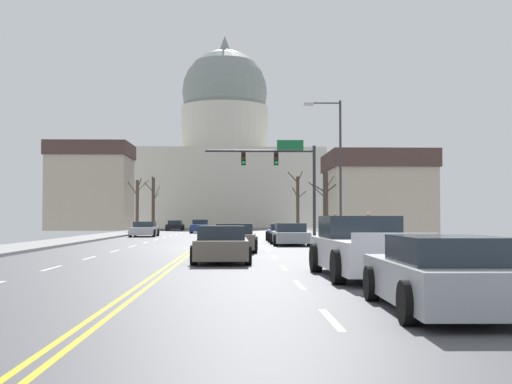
{
  "coord_description": "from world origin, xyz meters",
  "views": [
    {
      "loc": [
        2.09,
        -34.21,
        1.53
      ],
      "look_at": [
        3.73,
        24.42,
        3.77
      ],
      "focal_mm": 47.23,
      "sensor_mm": 36.0,
      "label": 1
    }
  ],
  "objects_px": {
    "pedestrian_01": "(369,226)",
    "pickup_truck_near_04": "(364,249)",
    "sedan_near_00": "(283,233)",
    "sedan_near_01": "(290,235)",
    "sedan_near_05": "(442,276)",
    "street_lamp_right": "(336,158)",
    "signal_gantry": "(284,168)",
    "sedan_near_02": "(235,238)",
    "sedan_near_03": "(222,245)",
    "bicycle_parked": "(367,238)",
    "sedan_oncoming_01": "(200,227)",
    "sedan_oncoming_00": "(145,230)",
    "sedan_oncoming_02": "(175,226)",
    "pedestrian_00": "(335,225)"
  },
  "relations": [
    {
      "from": "pedestrian_01",
      "to": "pickup_truck_near_04",
      "type": "bearing_deg",
      "value": -101.43
    },
    {
      "from": "sedan_near_00",
      "to": "sedan_near_01",
      "type": "height_order",
      "value": "sedan_near_01"
    },
    {
      "from": "sedan_near_05",
      "to": "street_lamp_right",
      "type": "bearing_deg",
      "value": 84.99
    },
    {
      "from": "signal_gantry",
      "to": "sedan_near_00",
      "type": "relative_size",
      "value": 1.76
    },
    {
      "from": "sedan_near_02",
      "to": "sedan_near_03",
      "type": "height_order",
      "value": "sedan_near_02"
    },
    {
      "from": "sedan_near_01",
      "to": "sedan_near_03",
      "type": "distance_m",
      "value": 14.75
    },
    {
      "from": "sedan_near_02",
      "to": "sedan_near_01",
      "type": "bearing_deg",
      "value": 66.96
    },
    {
      "from": "bicycle_parked",
      "to": "sedan_oncoming_01",
      "type": "bearing_deg",
      "value": 107.24
    },
    {
      "from": "pickup_truck_near_04",
      "to": "sedan_near_05",
      "type": "bearing_deg",
      "value": -89.68
    },
    {
      "from": "pickup_truck_near_04",
      "to": "sedan_oncoming_00",
      "type": "xyz_separation_m",
      "value": [
        -10.77,
        37.28,
        -0.15
      ]
    },
    {
      "from": "sedan_oncoming_02",
      "to": "bicycle_parked",
      "type": "distance_m",
      "value": 49.06
    },
    {
      "from": "sedan_near_05",
      "to": "bicycle_parked",
      "type": "bearing_deg",
      "value": 81.98
    },
    {
      "from": "sedan_near_01",
      "to": "pickup_truck_near_04",
      "type": "distance_m",
      "value": 20.06
    },
    {
      "from": "sedan_near_01",
      "to": "sedan_oncoming_02",
      "type": "xyz_separation_m",
      "value": [
        -10.41,
        43.92,
        0.0
      ]
    },
    {
      "from": "sedan_oncoming_00",
      "to": "bicycle_parked",
      "type": "bearing_deg",
      "value": -55.19
    },
    {
      "from": "pickup_truck_near_04",
      "to": "sedan_oncoming_02",
      "type": "height_order",
      "value": "pickup_truck_near_04"
    },
    {
      "from": "signal_gantry",
      "to": "sedan_near_05",
      "type": "xyz_separation_m",
      "value": [
        -0.0,
        -37.05,
        -4.48
      ]
    },
    {
      "from": "signal_gantry",
      "to": "street_lamp_right",
      "type": "xyz_separation_m",
      "value": [
        2.52,
        -8.34,
        -0.03
      ]
    },
    {
      "from": "sedan_oncoming_01",
      "to": "pedestrian_01",
      "type": "height_order",
      "value": "pedestrian_01"
    },
    {
      "from": "sedan_near_03",
      "to": "sedan_oncoming_00",
      "type": "distance_m",
      "value": 32.32
    },
    {
      "from": "sedan_near_01",
      "to": "sedan_near_03",
      "type": "relative_size",
      "value": 1.05
    },
    {
      "from": "sedan_near_05",
      "to": "sedan_oncoming_01",
      "type": "xyz_separation_m",
      "value": [
        -7.03,
        56.77,
        0.03
      ]
    },
    {
      "from": "sedan_near_00",
      "to": "sedan_near_03",
      "type": "distance_m",
      "value": 20.38
    },
    {
      "from": "sedan_oncoming_01",
      "to": "pedestrian_00",
      "type": "height_order",
      "value": "pedestrian_00"
    },
    {
      "from": "sedan_oncoming_00",
      "to": "sedan_near_00",
      "type": "bearing_deg",
      "value": -47.75
    },
    {
      "from": "sedan_oncoming_00",
      "to": "pedestrian_01",
      "type": "xyz_separation_m",
      "value": [
        14.47,
        -18.96,
        0.51
      ]
    },
    {
      "from": "sedan_near_02",
      "to": "sedan_oncoming_00",
      "type": "height_order",
      "value": "sedan_near_02"
    },
    {
      "from": "sedan_near_02",
      "to": "sedan_oncoming_01",
      "type": "bearing_deg",
      "value": 95.53
    },
    {
      "from": "street_lamp_right",
      "to": "bicycle_parked",
      "type": "xyz_separation_m",
      "value": [
        0.79,
        -5.25,
        -4.55
      ]
    },
    {
      "from": "sedan_near_01",
      "to": "bicycle_parked",
      "type": "relative_size",
      "value": 2.64
    },
    {
      "from": "sedan_oncoming_01",
      "to": "street_lamp_right",
      "type": "bearing_deg",
      "value": -71.21
    },
    {
      "from": "sedan_near_01",
      "to": "sedan_near_02",
      "type": "height_order",
      "value": "sedan_near_02"
    },
    {
      "from": "sedan_near_03",
      "to": "sedan_near_05",
      "type": "height_order",
      "value": "sedan_near_03"
    },
    {
      "from": "sedan_oncoming_00",
      "to": "sedan_oncoming_01",
      "type": "distance_m",
      "value": 13.55
    },
    {
      "from": "sedan_near_03",
      "to": "signal_gantry",
      "type": "bearing_deg",
      "value": 81.19
    },
    {
      "from": "sedan_near_00",
      "to": "sedan_oncoming_00",
      "type": "distance_m",
      "value": 15.51
    },
    {
      "from": "signal_gantry",
      "to": "pickup_truck_near_04",
      "type": "relative_size",
      "value": 1.35
    },
    {
      "from": "sedan_near_00",
      "to": "signal_gantry",
      "type": "bearing_deg",
      "value": 85.51
    },
    {
      "from": "pedestrian_00",
      "to": "pedestrian_01",
      "type": "relative_size",
      "value": 1.0
    },
    {
      "from": "sedan_oncoming_01",
      "to": "pickup_truck_near_04",
      "type": "bearing_deg",
      "value": -82.09
    },
    {
      "from": "sedan_near_02",
      "to": "signal_gantry",
      "type": "bearing_deg",
      "value": 79.04
    },
    {
      "from": "sedan_near_02",
      "to": "sedan_near_03",
      "type": "xyz_separation_m",
      "value": [
        -0.44,
        -7.23,
        -0.0
      ]
    },
    {
      "from": "sedan_near_00",
      "to": "sedan_near_01",
      "type": "bearing_deg",
      "value": -90.14
    },
    {
      "from": "sedan_oncoming_02",
      "to": "sedan_near_00",
      "type": "bearing_deg",
      "value": -74.73
    },
    {
      "from": "street_lamp_right",
      "to": "sedan_oncoming_01",
      "type": "xyz_separation_m",
      "value": [
        -9.55,
        28.06,
        -4.42
      ]
    },
    {
      "from": "sedan_oncoming_00",
      "to": "sedan_oncoming_02",
      "type": "distance_m",
      "value": 26.7
    },
    {
      "from": "sedan_oncoming_02",
      "to": "sedan_near_01",
      "type": "bearing_deg",
      "value": -76.67
    },
    {
      "from": "pedestrian_00",
      "to": "bicycle_parked",
      "type": "distance_m",
      "value": 9.83
    },
    {
      "from": "sedan_near_02",
      "to": "pedestrian_01",
      "type": "distance_m",
      "value": 8.9
    },
    {
      "from": "street_lamp_right",
      "to": "sedan_oncoming_01",
      "type": "distance_m",
      "value": 29.96
    }
  ]
}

